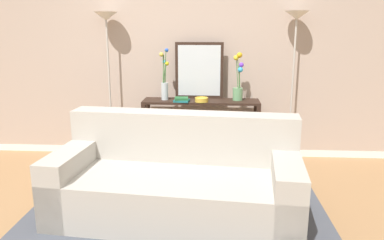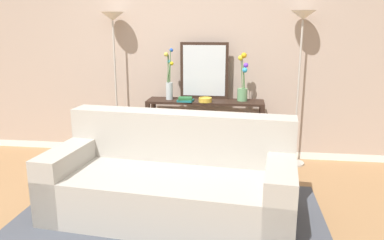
{
  "view_description": "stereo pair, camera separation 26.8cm",
  "coord_description": "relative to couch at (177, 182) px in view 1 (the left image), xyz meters",
  "views": [
    {
      "loc": [
        0.49,
        -2.85,
        1.65
      ],
      "look_at": [
        0.24,
        0.95,
        0.72
      ],
      "focal_mm": 35.39,
      "sensor_mm": 36.0,
      "label": 1
    },
    {
      "loc": [
        0.76,
        -2.82,
        1.65
      ],
      "look_at": [
        0.24,
        0.95,
        0.72
      ],
      "focal_mm": 35.39,
      "sensor_mm": 36.0,
      "label": 2
    }
  ],
  "objects": [
    {
      "name": "vase_short_flowers",
      "position": [
        0.6,
        1.43,
        0.68
      ],
      "size": [
        0.12,
        0.13,
        0.58
      ],
      "color": "#669E6B",
      "rests_on": "console_table"
    },
    {
      "name": "couch",
      "position": [
        0.0,
        0.0,
        0.0
      ],
      "size": [
        2.21,
        1.17,
        0.88
      ],
      "color": "#ADA89E",
      "rests_on": "ground"
    },
    {
      "name": "floor_lamp_left",
      "position": [
        -0.99,
        1.47,
        1.13
      ],
      "size": [
        0.28,
        0.28,
        1.83
      ],
      "color": "#B7B2A8",
      "rests_on": "ground"
    },
    {
      "name": "fruit_bowl",
      "position": [
        0.16,
        1.3,
        0.51
      ],
      "size": [
        0.16,
        0.16,
        0.05
      ],
      "color": "gold",
      "rests_on": "console_table"
    },
    {
      "name": "book_row_under_console",
      "position": [
        -0.3,
        1.4,
        -0.25
      ],
      "size": [
        0.26,
        0.17,
        0.13
      ],
      "color": "silver",
      "rests_on": "ground"
    },
    {
      "name": "console_table",
      "position": [
        0.15,
        1.4,
        0.24
      ],
      "size": [
        1.42,
        0.35,
        0.79
      ],
      "color": "black",
      "rests_on": "ground"
    },
    {
      "name": "book_stack",
      "position": [
        -0.08,
        1.3,
        0.5
      ],
      "size": [
        0.19,
        0.17,
        0.05
      ],
      "color": "#1E7075",
      "rests_on": "console_table"
    },
    {
      "name": "area_rug",
      "position": [
        -0.01,
        -0.16,
        -0.3
      ],
      "size": [
        2.71,
        1.81,
        0.01
      ],
      "color": "#474C56",
      "rests_on": "ground"
    },
    {
      "name": "wall_mirror",
      "position": [
        0.12,
        1.54,
        0.82
      ],
      "size": [
        0.59,
        0.02,
        0.69
      ],
      "color": "black",
      "rests_on": "console_table"
    },
    {
      "name": "vase_tall_flowers",
      "position": [
        -0.29,
        1.41,
        0.7
      ],
      "size": [
        0.11,
        0.1,
        0.62
      ],
      "color": "silver",
      "rests_on": "console_table"
    },
    {
      "name": "ground_plane",
      "position": [
        -0.15,
        -0.28,
        -0.32
      ],
      "size": [
        16.0,
        16.0,
        0.02
      ],
      "primitive_type": "cube",
      "color": "#9E754C"
    },
    {
      "name": "floor_lamp_right",
      "position": [
        1.25,
        1.47,
        1.14
      ],
      "size": [
        0.28,
        0.28,
        1.84
      ],
      "color": "#B7B2A8",
      "rests_on": "ground"
    },
    {
      "name": "back_wall",
      "position": [
        -0.15,
        1.73,
        1.15
      ],
      "size": [
        12.0,
        0.15,
        2.92
      ],
      "color": "white",
      "rests_on": "ground"
    }
  ]
}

